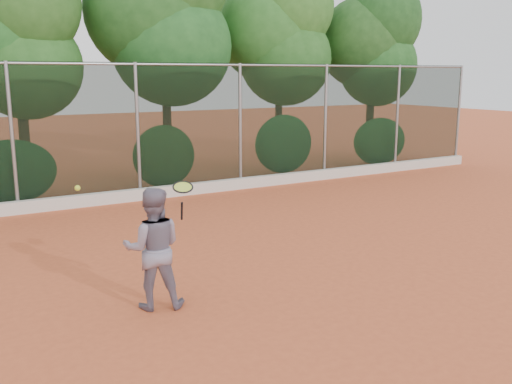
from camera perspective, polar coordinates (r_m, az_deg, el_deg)
ground at (r=9.17m, az=3.20°, el=-8.77°), size 80.00×80.00×0.00m
concrete_curb at (r=15.07m, az=-11.27°, el=-0.21°), size 24.00×0.20×0.30m
tennis_player at (r=8.01m, az=-10.25°, el=-5.57°), size 1.01×0.90×1.71m
chainlink_fence at (r=14.99m, az=-11.76°, el=6.32°), size 24.09×0.09×3.50m
foliage_backdrop at (r=16.71m, az=-16.25°, el=15.37°), size 23.70×3.63×7.55m
tennis_racket at (r=7.88m, az=-7.34°, el=0.21°), size 0.36×0.35×0.56m
tennis_ball_in_flight at (r=7.67m, az=-17.42°, el=0.38°), size 0.07×0.07×0.07m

